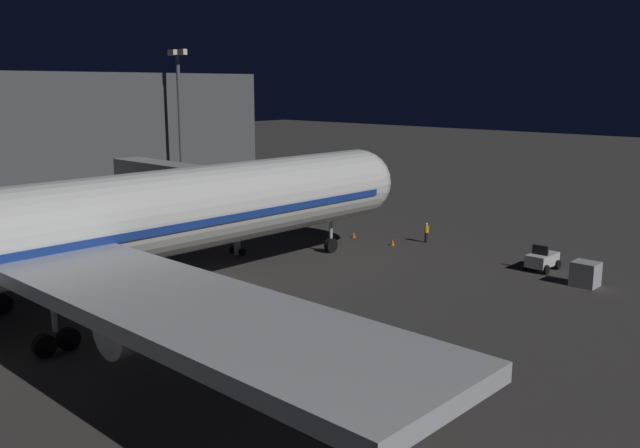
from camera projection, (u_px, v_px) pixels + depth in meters
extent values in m
plane|color=#383533|center=(216.00, 282.00, 47.65)|extent=(320.00, 320.00, 0.00)
cylinder|color=silver|center=(51.00, 231.00, 38.27)|extent=(5.60, 54.13, 5.60)
sphere|color=silver|center=(359.00, 182.00, 57.56)|extent=(5.49, 5.49, 5.49)
cube|color=navy|center=(51.00, 239.00, 38.35)|extent=(5.65, 51.96, 0.50)
cube|color=black|center=(346.00, 173.00, 56.17)|extent=(3.08, 1.40, 0.90)
cube|color=#B7BABF|center=(33.00, 252.00, 37.69)|extent=(54.47, 6.95, 0.70)
cylinder|color=#B7BABF|center=(151.00, 320.00, 32.05)|extent=(2.66, 4.61, 2.66)
cylinder|color=black|center=(191.00, 309.00, 33.69)|extent=(2.26, 0.15, 2.26)
cylinder|color=black|center=(18.00, 245.00, 47.13)|extent=(2.26, 0.15, 2.26)
cylinder|color=#B7BABF|center=(331.00, 226.00, 55.73)|extent=(0.28, 0.28, 2.11)
cylinder|color=black|center=(331.00, 245.00, 56.06)|extent=(0.45, 1.20, 1.20)
cylinder|color=#B7BABF|center=(54.00, 312.00, 34.61)|extent=(0.28, 0.28, 2.11)
cylinder|color=black|center=(68.00, 339.00, 35.41)|extent=(0.45, 1.20, 1.20)
cylinder|color=black|center=(44.00, 346.00, 34.48)|extent=(0.45, 1.20, 1.20)
cylinder|color=black|center=(2.00, 304.00, 41.05)|extent=(0.45, 1.20, 1.20)
cube|color=#9E9E99|center=(179.00, 179.00, 59.56)|extent=(17.46, 2.60, 2.50)
cube|color=#9E9E99|center=(244.00, 189.00, 53.70)|extent=(3.20, 3.40, 3.00)
cube|color=black|center=(256.00, 191.00, 52.76)|extent=(0.70, 3.20, 2.70)
cylinder|color=#B7BABF|center=(237.00, 229.00, 55.05)|extent=(0.56, 0.56, 4.26)
cylinder|color=black|center=(242.00, 252.00, 55.02)|extent=(0.25, 0.60, 0.60)
cylinder|color=black|center=(233.00, 250.00, 55.82)|extent=(0.25, 0.60, 0.60)
cylinder|color=#59595E|center=(181.00, 134.00, 74.09)|extent=(0.40, 0.40, 16.80)
cube|color=#F9EFC6|center=(182.00, 52.00, 71.74)|extent=(1.10, 0.50, 0.60)
cube|color=#F9EFC6|center=(172.00, 52.00, 72.95)|extent=(1.10, 0.50, 0.60)
cube|color=silver|center=(542.00, 259.00, 50.73)|extent=(1.50, 2.78, 0.90)
cube|color=black|center=(540.00, 250.00, 50.27)|extent=(1.20, 0.20, 0.70)
cylinder|color=black|center=(558.00, 265.00, 50.97)|extent=(0.24, 0.70, 0.70)
cylinder|color=black|center=(537.00, 261.00, 52.06)|extent=(0.24, 0.70, 0.70)
cylinder|color=black|center=(546.00, 270.00, 49.58)|extent=(0.24, 0.70, 0.70)
cylinder|color=black|center=(526.00, 266.00, 50.67)|extent=(0.24, 0.70, 0.70)
cube|color=#B7BABF|center=(585.00, 274.00, 46.67)|extent=(1.70, 1.53, 1.70)
cylinder|color=black|center=(426.00, 237.00, 59.64)|extent=(0.28, 0.28, 0.88)
cylinder|color=yellow|center=(426.00, 229.00, 59.49)|extent=(0.40, 0.40, 0.60)
sphere|color=tan|center=(427.00, 225.00, 59.41)|extent=(0.24, 0.24, 0.24)
sphere|color=white|center=(427.00, 224.00, 59.40)|extent=(0.23, 0.23, 0.23)
cone|color=orange|center=(392.00, 242.00, 58.57)|extent=(0.36, 0.36, 0.55)
cone|color=orange|center=(354.00, 235.00, 61.52)|extent=(0.36, 0.36, 0.55)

